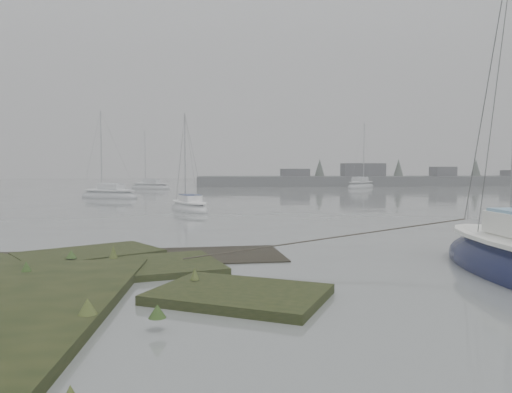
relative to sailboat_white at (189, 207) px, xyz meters
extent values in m
plane|color=slate|center=(2.20, 9.14, -0.21)|extent=(160.00, 160.00, 0.00)
cube|color=#4C4F51|center=(28.20, 41.14, 0.39)|extent=(60.00, 8.00, 1.60)
cube|color=#424247|center=(12.20, 40.14, 1.19)|extent=(4.00, 3.00, 2.20)
cube|color=#424247|center=(22.20, 40.14, 1.59)|extent=(6.00, 3.00, 3.00)
cube|color=#424247|center=(34.20, 40.14, 1.34)|extent=(3.00, 3.00, 2.50)
cone|color=#384238|center=(16.20, 42.14, 1.99)|extent=(2.00, 2.00, 3.50)
cone|color=#384238|center=(28.20, 42.14, 1.99)|extent=(2.00, 2.00, 3.50)
cone|color=#384238|center=(40.20, 42.14, 1.99)|extent=(2.00, 2.00, 3.50)
ellipsoid|color=silver|center=(0.00, 0.01, -0.13)|extent=(3.52, 4.95, 1.15)
ellipsoid|color=white|center=(0.00, 0.01, 0.34)|extent=(2.97, 4.27, 0.33)
cube|color=white|center=(0.09, -0.17, 0.62)|extent=(1.64, 1.91, 0.34)
cube|color=navy|center=(0.09, -0.17, 0.81)|extent=(1.52, 1.76, 0.05)
cylinder|color=#939399|center=(-0.28, 0.56, 3.29)|extent=(0.07, 0.07, 5.43)
cylinder|color=#939399|center=(0.15, -0.29, 0.81)|extent=(0.90, 1.73, 0.06)
ellipsoid|color=#A8ACB2|center=(-8.12, 13.26, -0.11)|extent=(6.20, 4.32, 1.44)
ellipsoid|color=white|center=(-8.12, 13.26, 0.47)|extent=(5.34, 3.64, 0.41)
cube|color=white|center=(-7.89, 13.15, 0.83)|extent=(2.39, 2.03, 0.42)
cube|color=silver|center=(-7.89, 13.15, 1.06)|extent=(2.20, 1.88, 0.07)
cylinder|color=#939399|center=(-8.81, 13.59, 4.16)|extent=(0.09, 0.09, 6.79)
cylinder|color=#939399|center=(-7.74, 13.07, 1.06)|extent=(2.17, 1.09, 0.08)
ellipsoid|color=#AAB0B4|center=(20.02, 33.04, -0.09)|extent=(5.85, 6.51, 1.61)
ellipsoid|color=silver|center=(20.02, 33.04, 0.55)|extent=(4.98, 5.58, 0.45)
cube|color=silver|center=(19.84, 32.82, 0.94)|extent=(2.53, 2.65, 0.47)
cube|color=silver|center=(19.84, 32.82, 1.21)|extent=(2.34, 2.45, 0.08)
cylinder|color=#939399|center=(20.56, 33.70, 4.66)|extent=(0.10, 0.10, 7.56)
cylinder|color=#939399|center=(19.72, 32.67, 1.21)|extent=(1.73, 2.11, 0.09)
ellipsoid|color=#A6A9AF|center=(-7.32, 31.84, -0.11)|extent=(5.90, 4.22, 1.38)
ellipsoid|color=white|center=(-7.32, 31.84, 0.44)|extent=(5.08, 3.56, 0.39)
cube|color=white|center=(-7.10, 31.73, 0.78)|extent=(2.28, 1.96, 0.40)
cube|color=#B0B5BD|center=(-7.10, 31.73, 1.01)|extent=(2.10, 1.81, 0.06)
cylinder|color=#939399|center=(-7.97, 32.16, 3.96)|extent=(0.09, 0.09, 6.47)
cylinder|color=#939399|center=(-6.96, 31.65, 1.01)|extent=(2.06, 1.09, 0.07)
camera|label=1|loc=(2.45, -31.76, 2.59)|focal=35.00mm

